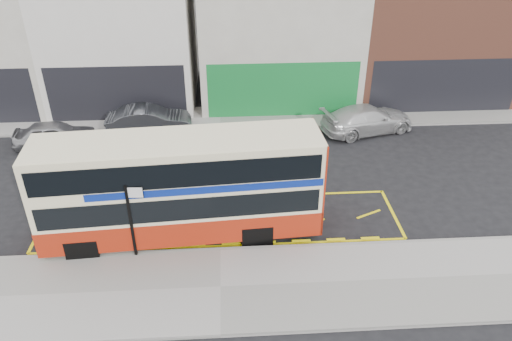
{
  "coord_description": "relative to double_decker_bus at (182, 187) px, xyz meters",
  "views": [
    {
      "loc": [
        0.42,
        -14.51,
        11.91
      ],
      "look_at": [
        1.44,
        2.0,
        1.99
      ],
      "focal_mm": 35.0,
      "sensor_mm": 36.0,
      "label": 1
    }
  ],
  "objects": [
    {
      "name": "pavement",
      "position": [
        1.33,
        -3.09,
        -2.06
      ],
      "size": [
        40.0,
        4.0,
        0.15
      ],
      "primitive_type": "cube",
      "color": "#9D9995",
      "rests_on": "ground"
    },
    {
      "name": "terrace_right",
      "position": [
        13.83,
        14.2,
        2.44
      ],
      "size": [
        9.0,
        8.01,
        10.3
      ],
      "color": "#9B553E",
      "rests_on": "ground"
    },
    {
      "name": "terrace_green_shop",
      "position": [
        4.83,
        14.2,
        2.94
      ],
      "size": [
        9.0,
        8.01,
        11.3
      ],
      "color": "beige",
      "rests_on": "ground"
    },
    {
      "name": "ground",
      "position": [
        1.33,
        -0.79,
        -2.13
      ],
      "size": [
        120.0,
        120.0,
        0.0
      ],
      "primitive_type": "plane",
      "color": "black",
      "rests_on": "ground"
    },
    {
      "name": "terrace_left",
      "position": [
        -4.17,
        14.2,
        3.19
      ],
      "size": [
        8.0,
        8.01,
        11.8
      ],
      "color": "silver",
      "rests_on": "ground"
    },
    {
      "name": "far_pavement",
      "position": [
        1.33,
        10.21,
        -2.06
      ],
      "size": [
        50.0,
        3.0,
        0.15
      ],
      "primitive_type": "cube",
      "color": "#9D9995",
      "rests_on": "ground"
    },
    {
      "name": "road_markings",
      "position": [
        1.33,
        0.81,
        -2.13
      ],
      "size": [
        14.0,
        3.4,
        0.01
      ],
      "primitive_type": null,
      "color": "#FFE80D",
      "rests_on": "ground"
    },
    {
      "name": "street_tree_right",
      "position": [
        5.63,
        11.59,
        1.45
      ],
      "size": [
        2.43,
        2.43,
        5.25
      ],
      "color": "black",
      "rests_on": "ground"
    },
    {
      "name": "car_white",
      "position": [
        9.11,
        8.23,
        -1.41
      ],
      "size": [
        5.31,
        3.27,
        1.44
      ],
      "primitive_type": "imported",
      "rotation": [
        0.0,
        0.0,
        1.84
      ],
      "color": "silver",
      "rests_on": "ground"
    },
    {
      "name": "kerb",
      "position": [
        1.33,
        -1.17,
        -2.06
      ],
      "size": [
        40.0,
        0.15,
        0.15
      ],
      "primitive_type": "cube",
      "color": "gray",
      "rests_on": "ground"
    },
    {
      "name": "car_silver",
      "position": [
        -6.88,
        7.51,
        -1.46
      ],
      "size": [
        4.08,
        1.97,
        1.34
      ],
      "primitive_type": "imported",
      "rotation": [
        0.0,
        0.0,
        1.67
      ],
      "color": "#99989D",
      "rests_on": "ground"
    },
    {
      "name": "double_decker_bus",
      "position": [
        0.0,
        0.0,
        0.0
      ],
      "size": [
        10.28,
        3.01,
        4.05
      ],
      "rotation": [
        0.0,
        0.0,
        0.07
      ],
      "color": "#FAEEBE",
      "rests_on": "ground"
    },
    {
      "name": "car_grey",
      "position": [
        -2.39,
        8.76,
        -1.4
      ],
      "size": [
        4.54,
        1.9,
        1.46
      ],
      "primitive_type": "imported",
      "rotation": [
        0.0,
        0.0,
        1.65
      ],
      "color": "#484A50",
      "rests_on": "ground"
    },
    {
      "name": "bus_stop_post",
      "position": [
        -1.62,
        -1.28,
        -0.21
      ],
      "size": [
        0.73,
        0.13,
        2.94
      ],
      "rotation": [
        0.0,
        0.0,
        -0.05
      ],
      "color": "black",
      "rests_on": "pavement"
    }
  ]
}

